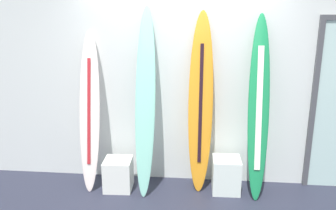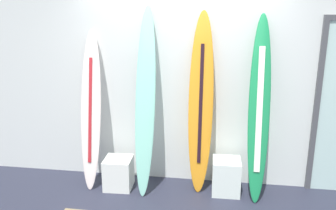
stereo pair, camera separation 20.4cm
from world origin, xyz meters
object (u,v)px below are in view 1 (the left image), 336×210
Objects in this scene: surfboard_seafoam at (145,104)px; display_block_center at (118,174)px; surfboard_ivory at (90,111)px; surfboard_sunset at (201,105)px; surfboard_emerald at (259,109)px; display_block_left at (226,175)px.

surfboard_seafoam is 5.74× the size of display_block_center.
display_block_center is at bearing -12.92° from surfboard_ivory.
surfboard_sunset is (0.65, 0.10, -0.02)m from surfboard_seafoam.
surfboard_ivory is 2.02m from surfboard_emerald.
surfboard_ivory is 0.91× the size of surfboard_emerald.
surfboard_ivory is 0.86m from display_block_center.
surfboard_ivory reaches higher than display_block_left.
surfboard_sunset is 5.10× the size of display_block_left.
surfboard_ivory is 0.70m from surfboard_seafoam.
surfboard_seafoam is 1.33m from display_block_left.
display_block_left is 1.10× the size of display_block_center.
display_block_center is (-0.35, -0.05, -0.90)m from surfboard_seafoam.
surfboard_seafoam is 1.04× the size of surfboard_emerald.
surfboard_emerald is at bearing -7.18° from surfboard_sunset.
surfboard_sunset is at bearing 2.96° from surfboard_ivory.
surfboard_ivory is 1.35m from surfboard_sunset.
surfboard_seafoam is at bearing -2.43° from surfboard_ivory.
display_block_center is at bearing -177.76° from surfboard_emerald.
surfboard_ivory is at bearing 179.59° from surfboard_emerald.
surfboard_seafoam reaches higher than display_block_center.
display_block_left is (0.99, 0.02, -0.88)m from surfboard_seafoam.
display_block_left is at bearing 179.12° from surfboard_emerald.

